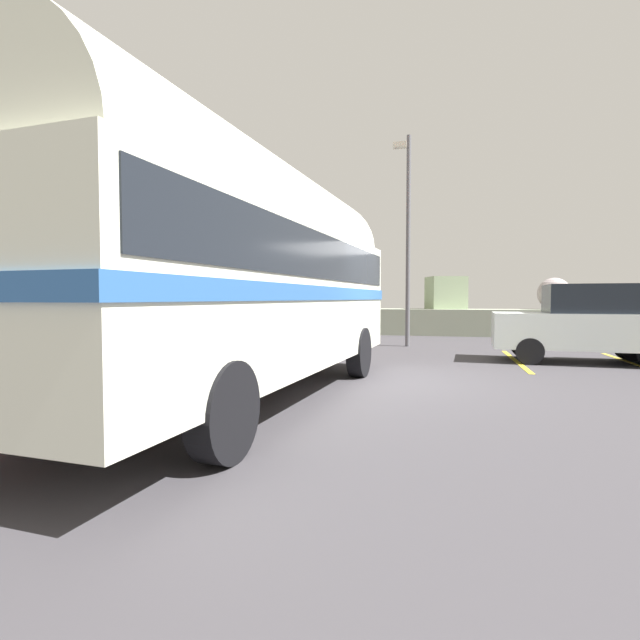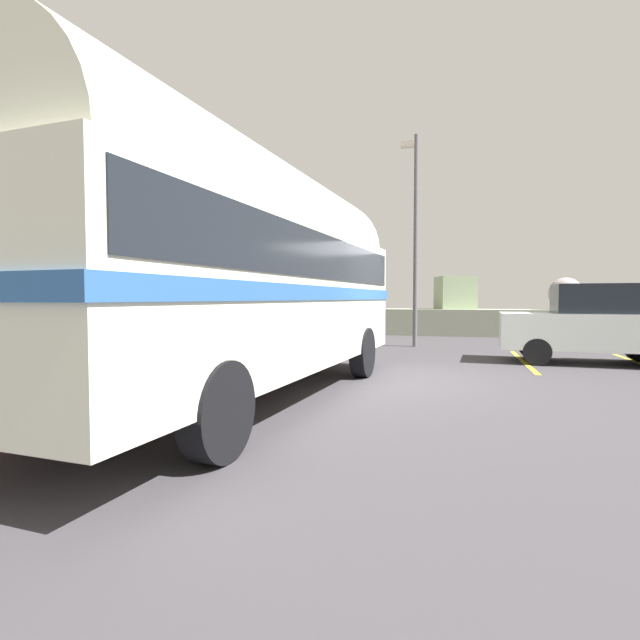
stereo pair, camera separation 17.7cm
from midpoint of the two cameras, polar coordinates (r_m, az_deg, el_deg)
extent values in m
cube|color=#3A383C|center=(9.27, 8.02, -7.02)|extent=(32.00, 26.00, 0.02)
cube|color=gray|center=(20.92, 12.18, -0.22)|extent=(31.36, 1.80, 1.10)
sphere|color=#89A591|center=(25.13, -16.73, 2.35)|extent=(0.80, 0.80, 0.80)
cube|color=gray|center=(23.61, -11.25, 2.40)|extent=(0.62, 0.83, 0.80)
sphere|color=#8EA573|center=(22.20, -1.87, 2.69)|extent=(0.99, 0.99, 0.99)
sphere|color=#9E9983|center=(21.26, 5.99, 2.72)|extent=(1.02, 1.02, 1.02)
cube|color=gray|center=(21.27, 15.89, 3.11)|extent=(1.80, 1.75, 1.37)
sphere|color=#9C8F90|center=(21.85, 27.20, 2.80)|extent=(1.29, 1.29, 1.29)
cube|color=gold|center=(12.78, 23.21, -4.50)|extent=(0.12, 4.40, 0.01)
cylinder|color=black|center=(10.22, -6.51, -3.34)|extent=(0.36, 0.98, 0.96)
cylinder|color=black|center=(9.45, 5.59, -3.83)|extent=(0.36, 0.98, 0.96)
cylinder|color=black|center=(6.07, -29.25, -7.73)|extent=(0.36, 0.98, 0.96)
cylinder|color=black|center=(4.65, -10.90, -10.53)|extent=(0.36, 0.98, 0.96)
cube|color=silver|center=(7.35, -7.92, 2.73)|extent=(3.07, 8.57, 2.10)
cylinder|color=silver|center=(7.42, -7.97, 10.86)|extent=(2.85, 8.22, 2.20)
cube|color=#2C5C9B|center=(7.35, -7.92, 3.14)|extent=(3.13, 8.65, 0.20)
cube|color=black|center=(7.37, -7.95, 7.22)|extent=(3.08, 8.23, 0.64)
cube|color=silver|center=(11.33, 2.28, -1.71)|extent=(2.29, 0.34, 0.28)
cylinder|color=black|center=(12.87, -20.95, -2.28)|extent=(0.38, 0.98, 0.96)
cylinder|color=black|center=(11.50, -12.78, -2.73)|extent=(0.38, 0.98, 0.96)
cube|color=#CD4A34|center=(10.20, -26.32, 2.44)|extent=(3.27, 8.61, 2.10)
cylinder|color=#CD4A34|center=(10.26, -26.44, 8.31)|extent=(3.03, 8.25, 2.20)
cube|color=#235C97|center=(10.20, -26.32, 2.73)|extent=(3.32, 8.69, 0.20)
cube|color=black|center=(10.22, -26.38, 5.68)|extent=(3.27, 8.27, 0.64)
cube|color=silver|center=(13.48, -12.69, -1.09)|extent=(2.28, 0.40, 0.28)
cylinder|color=black|center=(12.11, 24.63, -3.45)|extent=(0.63, 0.24, 0.62)
cylinder|color=black|center=(13.63, 23.99, -2.79)|extent=(0.63, 0.24, 0.62)
cube|color=silver|center=(13.02, 29.91, -1.16)|extent=(4.20, 1.95, 0.84)
cube|color=black|center=(13.05, 31.04, 2.16)|extent=(2.29, 1.69, 0.68)
cylinder|color=black|center=(14.21, 33.78, -2.79)|extent=(0.62, 0.20, 0.62)
cylinder|color=#5B5B60|center=(15.68, 11.55, 9.04)|extent=(0.14, 0.14, 6.66)
cube|color=beige|center=(16.97, 10.62, 19.71)|extent=(0.44, 0.24, 0.18)
camera|label=1|loc=(0.09, -89.25, 0.03)|focal=27.10mm
camera|label=2|loc=(0.09, 90.75, -0.03)|focal=27.10mm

